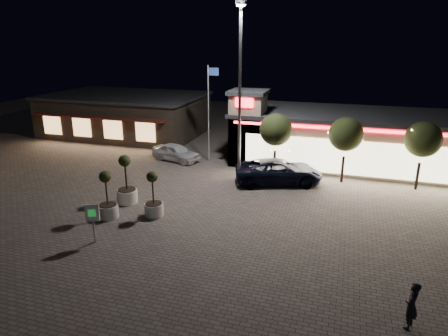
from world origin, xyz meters
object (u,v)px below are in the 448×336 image
(pickup_truck, at_px, (279,171))
(planter_mid, at_px, (108,203))
(pedestrian, at_px, (411,306))
(planter_left, at_px, (127,188))
(white_sedan, at_px, (176,152))
(valet_sign, at_px, (93,216))

(pickup_truck, xyz_separation_m, planter_mid, (-8.53, -8.80, 0.02))
(pickup_truck, relative_size, planter_mid, 2.17)
(pedestrian, distance_m, planter_left, 17.39)
(planter_left, bearing_deg, planter_mid, -87.92)
(white_sedan, bearing_deg, valet_sign, -156.59)
(white_sedan, xyz_separation_m, valet_sign, (1.80, -14.45, 0.73))
(pickup_truck, height_order, planter_mid, planter_mid)
(pickup_truck, relative_size, pedestrian, 3.36)
(pickup_truck, distance_m, valet_sign, 13.86)
(pickup_truck, bearing_deg, valet_sign, 128.56)
(planter_mid, bearing_deg, white_sedan, 93.97)
(white_sedan, distance_m, planter_mid, 11.66)
(planter_mid, relative_size, valet_sign, 1.37)
(white_sedan, xyz_separation_m, planter_left, (0.72, -9.32, 0.24))
(pedestrian, height_order, planter_mid, planter_mid)
(pickup_truck, distance_m, white_sedan, 9.76)
(pickup_truck, distance_m, planter_mid, 12.26)
(white_sedan, relative_size, planter_mid, 1.51)
(pedestrian, bearing_deg, white_sedan, -114.04)
(planter_left, xyz_separation_m, planter_mid, (0.08, -2.31, -0.09))
(pedestrian, bearing_deg, pickup_truck, -131.35)
(planter_mid, bearing_deg, pickup_truck, 45.90)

